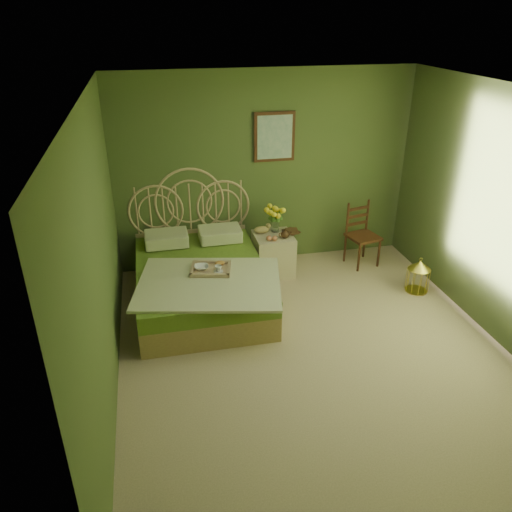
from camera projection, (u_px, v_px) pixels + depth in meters
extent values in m
plane|color=#C8AE91|center=(313.00, 351.00, 5.25)|extent=(4.50, 4.50, 0.00)
plane|color=silver|center=(330.00, 95.00, 4.09)|extent=(4.50, 4.50, 0.00)
plane|color=#4E5C30|center=(265.00, 171.00, 6.64)|extent=(4.00, 0.00, 4.00)
plane|color=#4E5C30|center=(100.00, 260.00, 4.29)|extent=(0.00, 4.50, 4.50)
plane|color=#4E5C30|center=(508.00, 222.00, 5.05)|extent=(0.00, 4.50, 4.50)
cube|color=#381E0F|center=(274.00, 137.00, 6.44)|extent=(0.54, 0.03, 0.64)
cube|color=beige|center=(275.00, 137.00, 6.42)|extent=(0.46, 0.01, 0.56)
cube|color=tan|center=(201.00, 292.00, 6.06)|extent=(1.49, 1.99, 0.30)
cube|color=olive|center=(200.00, 274.00, 5.95)|extent=(1.49, 1.99, 0.20)
cube|color=beige|center=(209.00, 283.00, 5.52)|extent=(1.78, 1.49, 0.03)
cube|color=beige|center=(166.00, 239.00, 6.41)|extent=(0.55, 0.40, 0.16)
cube|color=beige|center=(220.00, 234.00, 6.54)|extent=(0.55, 0.40, 0.16)
cube|color=#CBAE87|center=(211.00, 271.00, 5.75)|extent=(0.52, 0.44, 0.04)
ellipsoid|color=#B77A38|center=(220.00, 263.00, 5.83)|extent=(0.12, 0.07, 0.05)
cube|color=beige|center=(273.00, 254.00, 6.70)|extent=(0.50, 0.50, 0.55)
cylinder|color=silver|center=(275.00, 225.00, 6.65)|extent=(0.10, 0.10, 0.18)
ellipsoid|color=tan|center=(262.00, 230.00, 6.61)|extent=(0.21, 0.11, 0.10)
sphere|color=#D77853|center=(269.00, 238.00, 6.41)|extent=(0.07, 0.07, 0.07)
sphere|color=#D77853|center=(275.00, 238.00, 6.40)|extent=(0.07, 0.07, 0.07)
cube|color=#381E0F|center=(363.00, 237.00, 6.87)|extent=(0.46, 0.46, 0.04)
cylinder|color=#381E0F|center=(355.00, 257.00, 6.78)|extent=(0.03, 0.03, 0.42)
cylinder|color=#381E0F|center=(378.00, 254.00, 6.85)|extent=(0.03, 0.03, 0.42)
cylinder|color=#381E0F|center=(346.00, 246.00, 7.08)|extent=(0.03, 0.03, 0.42)
cylinder|color=#381E0F|center=(368.00, 244.00, 7.14)|extent=(0.03, 0.03, 0.42)
cube|color=#381E0F|center=(360.00, 217.00, 6.91)|extent=(0.33, 0.11, 0.46)
cylinder|color=gold|center=(416.00, 290.00, 6.38)|extent=(0.28, 0.28, 0.01)
cylinder|color=gold|center=(417.00, 280.00, 6.31)|extent=(0.28, 0.28, 0.31)
cone|color=gold|center=(420.00, 265.00, 6.22)|extent=(0.28, 0.28, 0.11)
imported|color=#381E0F|center=(286.00, 233.00, 6.62)|extent=(0.23, 0.26, 0.02)
imported|color=#472819|center=(286.00, 231.00, 6.61)|extent=(0.18, 0.23, 0.02)
imported|color=white|center=(201.00, 267.00, 5.76)|extent=(0.17, 0.17, 0.04)
imported|color=white|center=(218.00, 269.00, 5.69)|extent=(0.11, 0.11, 0.08)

